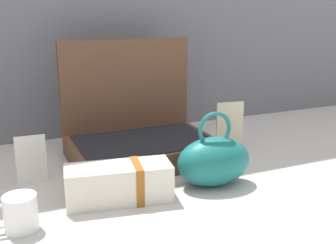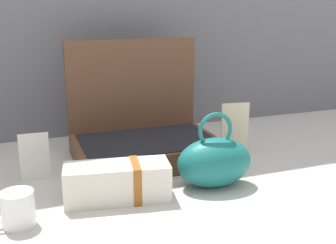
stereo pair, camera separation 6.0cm
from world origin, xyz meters
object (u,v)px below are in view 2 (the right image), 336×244
(open_suitcase, at_px, (143,133))
(coffee_mug, at_px, (17,209))
(info_card_left, at_px, (235,130))
(poster_card_right, at_px, (35,157))
(teal_pouch_handbag, at_px, (214,161))
(cream_toiletry_bag, at_px, (119,182))

(open_suitcase, xyz_separation_m, coffee_mug, (-0.40, -0.34, -0.04))
(info_card_left, bearing_deg, coffee_mug, -153.46)
(coffee_mug, xyz_separation_m, poster_card_right, (0.05, 0.26, 0.03))
(open_suitcase, xyz_separation_m, teal_pouch_handbag, (0.11, -0.30, -0.01))
(teal_pouch_handbag, bearing_deg, cream_toiletry_bag, 178.04)
(open_suitcase, height_order, poster_card_right, open_suitcase)
(cream_toiletry_bag, height_order, info_card_left, info_card_left)
(coffee_mug, bearing_deg, info_card_left, 19.34)
(open_suitcase, distance_m, poster_card_right, 0.35)
(coffee_mug, height_order, poster_card_right, poster_card_right)
(teal_pouch_handbag, height_order, info_card_left, teal_pouch_handbag)
(open_suitcase, bearing_deg, cream_toiletry_bag, -117.99)
(open_suitcase, xyz_separation_m, cream_toiletry_bag, (-0.15, -0.29, -0.03))
(cream_toiletry_bag, distance_m, info_card_left, 0.47)
(cream_toiletry_bag, height_order, poster_card_right, poster_card_right)
(teal_pouch_handbag, relative_size, info_card_left, 1.21)
(cream_toiletry_bag, bearing_deg, info_card_left, 23.20)
(teal_pouch_handbag, relative_size, cream_toiletry_bag, 0.78)
(poster_card_right, bearing_deg, cream_toiletry_bag, -44.48)
(coffee_mug, bearing_deg, poster_card_right, 78.46)
(poster_card_right, bearing_deg, teal_pouch_handbag, -22.58)
(cream_toiletry_bag, bearing_deg, poster_card_right, 132.67)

